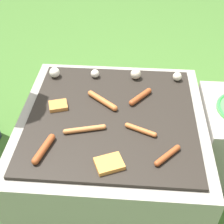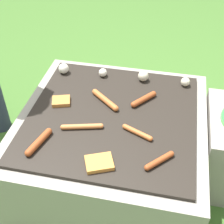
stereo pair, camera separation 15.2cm
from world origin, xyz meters
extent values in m
plane|color=#3D6628|center=(0.00, 0.00, 0.00)|extent=(14.00, 14.00, 0.00)
cube|color=gray|center=(0.00, 0.00, 0.20)|extent=(0.93, 0.93, 0.40)
cube|color=black|center=(0.00, 0.00, 0.41)|extent=(0.82, 0.82, 0.02)
cylinder|color=#B7602D|center=(-0.06, 0.09, 0.44)|extent=(0.15, 0.14, 0.03)
sphere|color=#B7602D|center=(0.01, 0.04, 0.44)|extent=(0.03, 0.03, 0.03)
sphere|color=#B7602D|center=(-0.12, 0.15, 0.44)|extent=(0.03, 0.03, 0.03)
cylinder|color=#93421E|center=(0.14, 0.14, 0.44)|extent=(0.11, 0.13, 0.03)
sphere|color=#93421E|center=(0.09, 0.08, 0.44)|extent=(0.03, 0.03, 0.03)
sphere|color=#93421E|center=(0.18, 0.19, 0.44)|extent=(0.03, 0.03, 0.03)
cylinder|color=#C6753D|center=(-0.12, -0.12, 0.43)|extent=(0.18, 0.07, 0.02)
sphere|color=#C6753D|center=(-0.20, -0.14, 0.43)|extent=(0.02, 0.02, 0.02)
sphere|color=#C6753D|center=(-0.03, -0.10, 0.43)|extent=(0.02, 0.02, 0.02)
cylinder|color=#93421E|center=(-0.28, -0.26, 0.44)|extent=(0.07, 0.15, 0.03)
sphere|color=#93421E|center=(-0.26, -0.19, 0.44)|extent=(0.03, 0.03, 0.03)
sphere|color=#93421E|center=(-0.30, -0.33, 0.44)|extent=(0.03, 0.03, 0.03)
cylinder|color=#B7602D|center=(0.14, -0.11, 0.43)|extent=(0.14, 0.08, 0.02)
sphere|color=#B7602D|center=(0.08, -0.08, 0.43)|extent=(0.02, 0.02, 0.02)
sphere|color=#B7602D|center=(0.20, -0.13, 0.43)|extent=(0.02, 0.02, 0.02)
cylinder|color=#93421E|center=(0.26, -0.25, 0.44)|extent=(0.11, 0.11, 0.03)
sphere|color=#93421E|center=(0.21, -0.30, 0.44)|extent=(0.03, 0.03, 0.03)
sphere|color=#93421E|center=(0.30, -0.21, 0.44)|extent=(0.03, 0.03, 0.03)
cube|color=#D18438|center=(0.01, -0.31, 0.43)|extent=(0.14, 0.13, 0.02)
cube|color=#B27033|center=(-0.28, 0.04, 0.43)|extent=(0.11, 0.10, 0.02)
sphere|color=silver|center=(-0.35, 0.31, 0.45)|extent=(0.06, 0.06, 0.06)
sphere|color=silver|center=(-0.12, 0.32, 0.45)|extent=(0.05, 0.05, 0.05)
sphere|color=beige|center=(0.11, 0.32, 0.45)|extent=(0.06, 0.06, 0.06)
sphere|color=beige|center=(0.34, 0.32, 0.45)|extent=(0.05, 0.05, 0.05)
camera|label=1|loc=(0.09, -1.15, 1.44)|focal=50.00mm
camera|label=2|loc=(0.24, -1.12, 1.44)|focal=50.00mm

